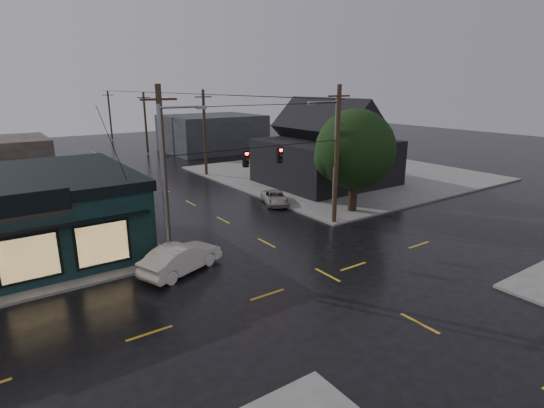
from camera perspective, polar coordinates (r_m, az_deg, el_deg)
ground_plane at (r=23.84m, az=7.46°, el=-9.44°), size 160.00×160.00×0.00m
sidewalk_ne at (r=50.89m, az=9.14°, el=4.13°), size 28.00×28.00×0.15m
ne_building at (r=44.64m, az=7.38°, el=8.33°), size 12.60×11.60×8.75m
corner_tree at (r=34.46m, az=11.12°, el=7.20°), size 6.36×6.36×8.22m
utility_pole_nw at (r=25.83m, az=-13.53°, el=-7.72°), size 2.00×0.32×10.15m
utility_pole_ne at (r=32.41m, az=8.32°, el=-2.60°), size 2.00×0.32×10.15m
utility_pole_far_a at (r=49.73m, az=-8.79°, el=3.79°), size 2.00×0.32×9.65m
utility_pole_far_b at (r=68.02m, az=-16.33°, el=6.51°), size 2.00×0.32×9.15m
utility_pole_far_c at (r=87.06m, az=-20.66°, el=8.02°), size 2.00×0.32×9.15m
span_signal_assembly at (r=27.15m, az=-1.22°, el=6.41°), size 13.00×0.48×1.23m
streetlight_nw at (r=25.14m, az=-13.58°, el=-8.40°), size 5.40×0.30×9.15m
streetlight_ne at (r=33.22m, az=8.13°, el=-2.14°), size 5.40×0.30×9.15m
bg_building_east at (r=68.54m, az=-8.07°, el=9.41°), size 14.00×12.00×5.60m
sedan_cream at (r=24.26m, az=-12.10°, el=-7.10°), size 5.25×3.45×1.64m
suv_silver at (r=37.15m, az=0.42°, el=0.87°), size 3.39×4.58×1.16m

